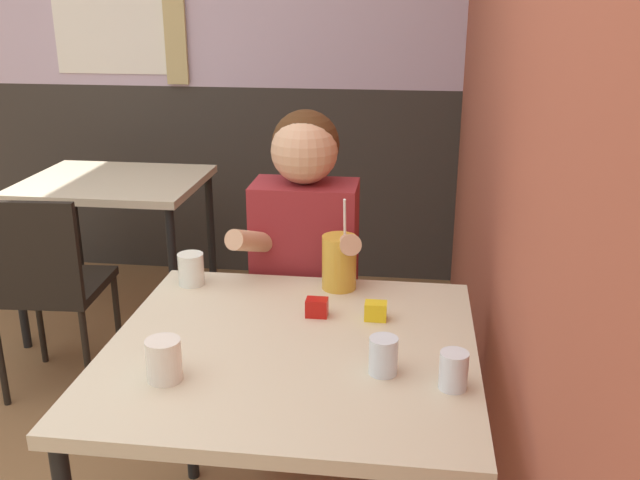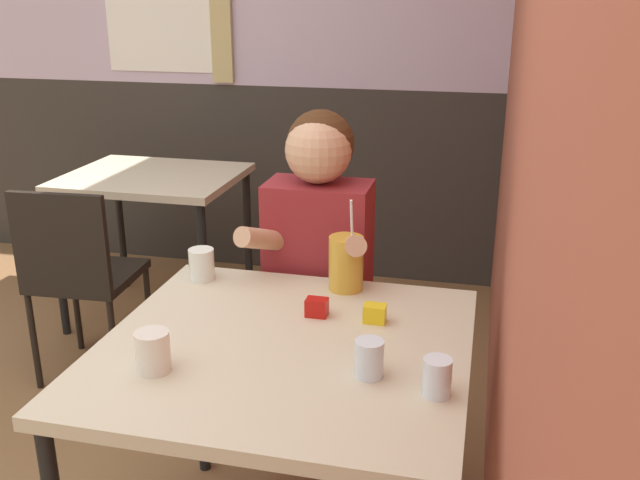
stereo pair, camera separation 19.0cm
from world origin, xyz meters
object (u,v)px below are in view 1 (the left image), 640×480
object	(u,v)px
background_table	(115,197)
cocktail_pitcher	(339,262)
person_seated	(305,285)
chair_near_window	(45,280)
main_table	(292,368)

from	to	relation	value
background_table	cocktail_pitcher	distance (m)	1.69
cocktail_pitcher	person_seated	bearing A→B (deg)	123.10
background_table	chair_near_window	distance (m)	0.69
chair_near_window	main_table	bearing A→B (deg)	-40.67
main_table	person_seated	distance (m)	0.59
main_table	background_table	distance (m)	1.92
main_table	person_seated	bearing A→B (deg)	95.15
background_table	person_seated	world-z (taller)	person_seated
cocktail_pitcher	background_table	bearing A→B (deg)	135.95
background_table	cocktail_pitcher	world-z (taller)	cocktail_pitcher
person_seated	main_table	bearing A→B (deg)	-84.85
chair_near_window	person_seated	xyz separation A→B (m)	(1.10, -0.29, 0.16)
person_seated	background_table	bearing A→B (deg)	138.13
background_table	chair_near_window	size ratio (longest dim) A/B	0.95
person_seated	cocktail_pitcher	bearing A→B (deg)	-56.90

